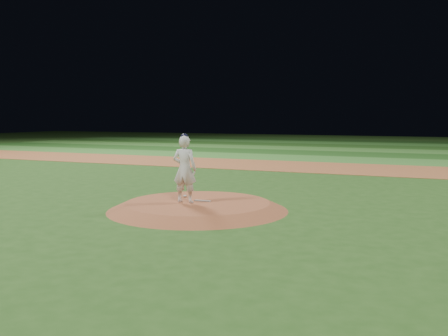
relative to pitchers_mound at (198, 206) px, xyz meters
The scene contains 12 objects.
ground 0.12m from the pitchers_mound, ahead, with size 120.00×120.00×0.00m, color #254E19.
infield_dirt_band 14.00m from the pitchers_mound, 90.00° to the left, with size 70.00×6.00×0.02m, color #9B5830.
outfield_stripe_0 19.50m from the pitchers_mound, 90.00° to the left, with size 70.00×5.00×0.02m, color #37792C.
outfield_stripe_1 24.50m from the pitchers_mound, 90.00° to the left, with size 70.00×5.00×0.02m, color #1E4E19.
outfield_stripe_2 29.50m from the pitchers_mound, 90.00° to the left, with size 70.00×5.00×0.02m, color #39792C.
outfield_stripe_3 34.50m from the pitchers_mound, 90.00° to the left, with size 70.00×5.00×0.02m, color #204D18.
outfield_stripe_4 39.50m from the pitchers_mound, 90.00° to the left, with size 70.00×5.00×0.02m, color #306E28.
outfield_stripe_5 44.50m from the pitchers_mound, 90.00° to the left, with size 70.00×5.00×0.02m, color #1A4315.
pitchers_mound is the anchor object (origin of this frame).
pitching_rubber 0.24m from the pitchers_mound, 68.95° to the left, with size 0.52×0.13×0.03m, color beige.
rosin_bag 1.03m from the pitchers_mound, 140.75° to the left, with size 0.13×0.13×0.07m, color silver.
pitcher_on_mound 1.22m from the pitchers_mound, 142.91° to the right, with size 0.78×0.55×2.09m.
Camera 1 is at (6.75, -13.45, 2.87)m, focal length 40.00 mm.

